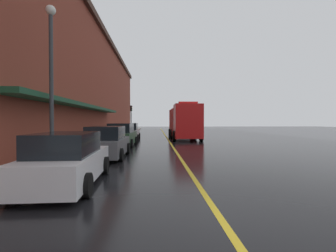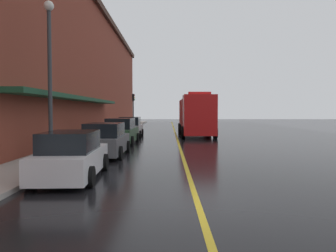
{
  "view_description": "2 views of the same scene",
  "coord_description": "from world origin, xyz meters",
  "px_view_note": "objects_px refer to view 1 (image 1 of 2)",
  "views": [
    {
      "loc": [
        -1.3,
        -4.58,
        1.96
      ],
      "look_at": [
        0.11,
        23.83,
        1.37
      ],
      "focal_mm": 26.79,
      "sensor_mm": 36.0,
      "label": 1
    },
    {
      "loc": [
        -0.73,
        -8.26,
        2.3
      ],
      "look_at": [
        -0.72,
        23.9,
        0.82
      ],
      "focal_mm": 36.5,
      "sensor_mm": 36.0,
      "label": 2
    }
  ],
  "objects_px": {
    "parked_car_0": "(68,160)",
    "street_lamp_left": "(51,66)",
    "traffic_light_near": "(131,114)",
    "parked_car_2": "(122,135)",
    "parking_meter_1": "(100,133)",
    "parked_car_1": "(107,143)",
    "parked_car_3": "(129,132)",
    "fire_truck": "(184,122)",
    "parking_meter_0": "(111,131)",
    "parking_meter_2": "(91,135)"
  },
  "relations": [
    {
      "from": "parked_car_0",
      "to": "street_lamp_left",
      "type": "height_order",
      "value": "street_lamp_left"
    },
    {
      "from": "street_lamp_left",
      "to": "traffic_light_near",
      "type": "relative_size",
      "value": 1.61
    },
    {
      "from": "parked_car_2",
      "to": "parked_car_0",
      "type": "bearing_deg",
      "value": -177.84
    },
    {
      "from": "parked_car_2",
      "to": "parking_meter_1",
      "type": "relative_size",
      "value": 3.43
    },
    {
      "from": "parking_meter_1",
      "to": "traffic_light_near",
      "type": "height_order",
      "value": "traffic_light_near"
    },
    {
      "from": "parked_car_1",
      "to": "parked_car_2",
      "type": "xyz_separation_m",
      "value": [
        -0.07,
        6.22,
        0.04
      ]
    },
    {
      "from": "parked_car_1",
      "to": "traffic_light_near",
      "type": "distance_m",
      "value": 27.82
    },
    {
      "from": "parked_car_3",
      "to": "parking_meter_1",
      "type": "relative_size",
      "value": 3.25
    },
    {
      "from": "fire_truck",
      "to": "parking_meter_0",
      "type": "relative_size",
      "value": 6.93
    },
    {
      "from": "parking_meter_0",
      "to": "parking_meter_1",
      "type": "xyz_separation_m",
      "value": [
        0.0,
        -4.33,
        0.0
      ]
    },
    {
      "from": "fire_truck",
      "to": "parking_meter_0",
      "type": "height_order",
      "value": "fire_truck"
    },
    {
      "from": "parking_meter_1",
      "to": "parking_meter_2",
      "type": "height_order",
      "value": "same"
    },
    {
      "from": "parking_meter_2",
      "to": "parked_car_3",
      "type": "bearing_deg",
      "value": 82.13
    },
    {
      "from": "parked_car_2",
      "to": "fire_truck",
      "type": "bearing_deg",
      "value": -34.97
    },
    {
      "from": "parking_meter_1",
      "to": "fire_truck",
      "type": "bearing_deg",
      "value": 51.04
    },
    {
      "from": "parking_meter_1",
      "to": "parking_meter_2",
      "type": "bearing_deg",
      "value": -90.0
    },
    {
      "from": "parked_car_1",
      "to": "parking_meter_0",
      "type": "bearing_deg",
      "value": 9.68
    },
    {
      "from": "street_lamp_left",
      "to": "parking_meter_2",
      "type": "bearing_deg",
      "value": 82.24
    },
    {
      "from": "traffic_light_near",
      "to": "parked_car_0",
      "type": "bearing_deg",
      "value": -87.75
    },
    {
      "from": "parked_car_1",
      "to": "parking_meter_2",
      "type": "height_order",
      "value": "parked_car_1"
    },
    {
      "from": "parked_car_2",
      "to": "traffic_light_near",
      "type": "xyz_separation_m",
      "value": [
        -1.33,
        21.47,
        2.33
      ]
    },
    {
      "from": "fire_truck",
      "to": "traffic_light_near",
      "type": "bearing_deg",
      "value": -153.45
    },
    {
      "from": "parked_car_3",
      "to": "street_lamp_left",
      "type": "height_order",
      "value": "street_lamp_left"
    },
    {
      "from": "parking_meter_0",
      "to": "traffic_light_near",
      "type": "bearing_deg",
      "value": 89.81
    },
    {
      "from": "parking_meter_1",
      "to": "street_lamp_left",
      "type": "relative_size",
      "value": 0.19
    },
    {
      "from": "parked_car_0",
      "to": "parking_meter_2",
      "type": "distance_m",
      "value": 8.24
    },
    {
      "from": "parked_car_0",
      "to": "parked_car_3",
      "type": "distance_m",
      "value": 17.98
    },
    {
      "from": "fire_truck",
      "to": "parking_meter_0",
      "type": "bearing_deg",
      "value": -58.22
    },
    {
      "from": "parked_car_2",
      "to": "parking_meter_1",
      "type": "xyz_separation_m",
      "value": [
        -1.39,
        -1.26,
        0.24
      ]
    },
    {
      "from": "parked_car_1",
      "to": "parking_meter_0",
      "type": "height_order",
      "value": "parked_car_1"
    },
    {
      "from": "parked_car_2",
      "to": "street_lamp_left",
      "type": "bearing_deg",
      "value": 168.61
    },
    {
      "from": "parked_car_0",
      "to": "fire_truck",
      "type": "height_order",
      "value": "fire_truck"
    },
    {
      "from": "parked_car_0",
      "to": "parking_meter_0",
      "type": "xyz_separation_m",
      "value": [
        -1.38,
        15.0,
        0.3
      ]
    },
    {
      "from": "parked_car_3",
      "to": "parking_meter_2",
      "type": "distance_m",
      "value": 9.96
    },
    {
      "from": "parked_car_3",
      "to": "parking_meter_0",
      "type": "distance_m",
      "value": 3.28
    },
    {
      "from": "traffic_light_near",
      "to": "parking_meter_1",
      "type": "bearing_deg",
      "value": -90.16
    },
    {
      "from": "parked_car_3",
      "to": "traffic_light_near",
      "type": "xyz_separation_m",
      "value": [
        -1.3,
        15.42,
        2.34
      ]
    },
    {
      "from": "fire_truck",
      "to": "street_lamp_left",
      "type": "distance_m",
      "value": 17.76
    },
    {
      "from": "parking_meter_1",
      "to": "parked_car_1",
      "type": "bearing_deg",
      "value": -73.63
    },
    {
      "from": "parked_car_1",
      "to": "parking_meter_0",
      "type": "xyz_separation_m",
      "value": [
        -1.46,
        9.29,
        0.28
      ]
    },
    {
      "from": "parked_car_0",
      "to": "parked_car_2",
      "type": "xyz_separation_m",
      "value": [
        0.02,
        11.93,
        0.07
      ]
    },
    {
      "from": "parked_car_0",
      "to": "parking_meter_1",
      "type": "bearing_deg",
      "value": 5.28
    },
    {
      "from": "parked_car_1",
      "to": "street_lamp_left",
      "type": "xyz_separation_m",
      "value": [
        -2.06,
        -2.0,
        3.62
      ]
    },
    {
      "from": "parked_car_2",
      "to": "traffic_light_near",
      "type": "distance_m",
      "value": 21.64
    },
    {
      "from": "parked_car_2",
      "to": "parked_car_3",
      "type": "distance_m",
      "value": 6.05
    },
    {
      "from": "parked_car_1",
      "to": "parked_car_3",
      "type": "height_order",
      "value": "parked_car_3"
    },
    {
      "from": "parking_meter_2",
      "to": "parking_meter_0",
      "type": "bearing_deg",
      "value": 90.0
    },
    {
      "from": "parked_car_3",
      "to": "fire_truck",
      "type": "xyz_separation_m",
      "value": [
        5.77,
        1.51,
        1.0
      ]
    },
    {
      "from": "parking_meter_0",
      "to": "parking_meter_1",
      "type": "height_order",
      "value": "same"
    },
    {
      "from": "parking_meter_2",
      "to": "fire_truck",
      "type": "bearing_deg",
      "value": 57.91
    }
  ]
}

